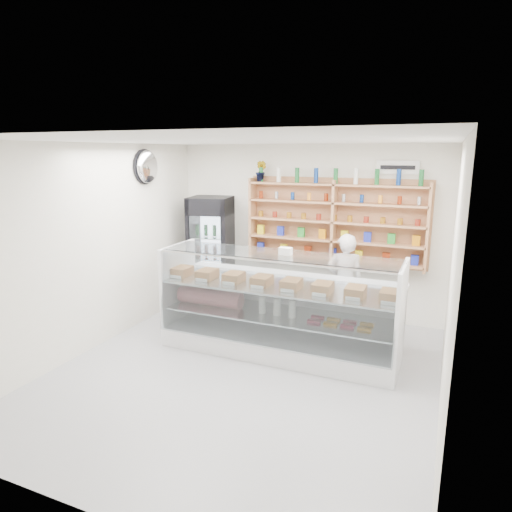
% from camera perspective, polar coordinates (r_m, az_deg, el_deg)
% --- Properties ---
extents(room, '(5.00, 5.00, 5.00)m').
position_cam_1_polar(room, '(5.34, -1.60, -0.96)').
color(room, '#99999D').
rests_on(room, ground).
extents(display_counter, '(3.19, 0.95, 1.39)m').
position_cam_1_polar(display_counter, '(6.26, 2.85, -8.69)').
color(display_counter, white).
rests_on(display_counter, floor).
extents(shop_worker, '(0.63, 0.51, 1.51)m').
position_cam_1_polar(shop_worker, '(7.00, 10.99, -3.30)').
color(shop_worker, silver).
rests_on(shop_worker, floor).
extents(drinks_cooler, '(0.81, 0.80, 1.93)m').
position_cam_1_polar(drinks_cooler, '(8.00, -5.60, 0.50)').
color(drinks_cooler, black).
rests_on(drinks_cooler, floor).
extents(wall_shelving, '(2.84, 0.28, 1.33)m').
position_cam_1_polar(wall_shelving, '(7.32, 9.72, 4.21)').
color(wall_shelving, '#B18153').
rests_on(wall_shelving, back_wall).
extents(potted_plant, '(0.22, 0.19, 0.34)m').
position_cam_1_polar(potted_plant, '(7.63, 0.64, 10.56)').
color(potted_plant, '#1E6626').
rests_on(potted_plant, wall_shelving).
extents(security_mirror, '(0.15, 0.50, 0.50)m').
position_cam_1_polar(security_mirror, '(7.33, -13.41, 10.79)').
color(security_mirror, silver).
rests_on(security_mirror, left_wall).
extents(wall_sign, '(0.62, 0.03, 0.20)m').
position_cam_1_polar(wall_sign, '(7.22, 17.30, 10.53)').
color(wall_sign, white).
rests_on(wall_sign, back_wall).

